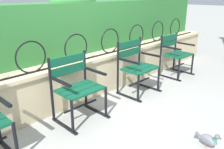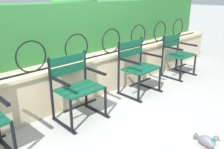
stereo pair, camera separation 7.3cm
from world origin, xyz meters
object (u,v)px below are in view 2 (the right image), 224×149
pigeon_near_chairs (207,141)px  park_chair_rightmost (177,54)px  park_chair_centre_left (76,86)px  park_chair_centre_right (137,66)px

pigeon_near_chairs → park_chair_rightmost: bearing=38.5°
park_chair_centre_left → park_chair_rightmost: 2.51m
park_chair_rightmost → pigeon_near_chairs: bearing=-141.5°
park_chair_centre_right → pigeon_near_chairs: bearing=-113.7°
park_chair_centre_right → pigeon_near_chairs: 1.73m
park_chair_centre_left → pigeon_near_chairs: size_ratio=2.99×
park_chair_rightmost → park_chair_centre_right: bearing=179.5°
pigeon_near_chairs → park_chair_centre_right: bearing=66.3°
park_chair_rightmost → pigeon_near_chairs: park_chair_rightmost is taller
park_chair_centre_left → park_chair_centre_right: 1.25m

